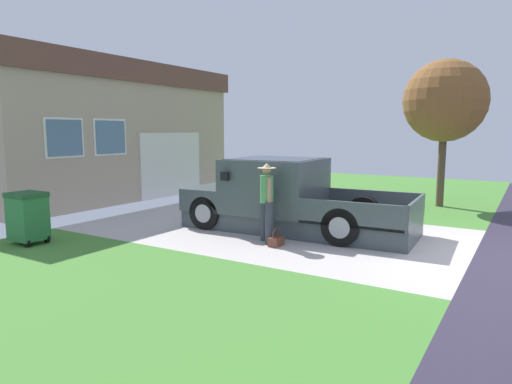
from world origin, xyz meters
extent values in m
cube|color=#B8B0AB|center=(0.00, 4.50, -0.03)|extent=(5.20, 9.00, 0.06)
cube|color=#457F31|center=(8.60, 4.50, -0.03)|extent=(12.00, 9.00, 0.06)
cube|color=#414B4F|center=(0.28, 3.83, 0.21)|extent=(2.17, 5.50, 0.42)
cube|color=#414B4F|center=(0.25, 4.42, 1.06)|extent=(2.14, 2.19, 1.27)
cube|color=#1E2833|center=(0.25, 4.42, 1.44)|extent=(1.89, 2.01, 0.53)
cube|color=#414B4F|center=(0.16, 6.00, 0.68)|extent=(2.09, 1.19, 0.53)
cube|color=black|center=(0.37, 2.26, 0.45)|extent=(2.15, 2.36, 0.06)
cube|color=#414B4F|center=(-0.61, 2.20, 0.68)|extent=(0.19, 2.25, 0.53)
cube|color=#414B4F|center=(1.35, 2.31, 0.68)|extent=(0.19, 2.25, 0.53)
cube|color=#414B4F|center=(0.43, 1.17, 0.68)|extent=(2.03, 0.17, 0.53)
cube|color=black|center=(-0.91, 5.08, 1.34)|extent=(0.11, 0.19, 0.20)
cylinder|color=black|center=(-0.71, 5.78, 0.40)|extent=(0.30, 0.81, 0.80)
cylinder|color=#9E9EA3|center=(-0.71, 5.78, 0.40)|extent=(0.30, 0.46, 0.44)
cylinder|color=black|center=(1.05, 5.88, 0.40)|extent=(0.30, 0.81, 0.80)
cylinder|color=#9E9EA3|center=(1.05, 5.88, 0.40)|extent=(0.30, 0.46, 0.44)
cylinder|color=black|center=(-0.53, 2.43, 0.40)|extent=(0.30, 0.81, 0.80)
cylinder|color=#9E9EA3|center=(-0.53, 2.43, 0.40)|extent=(0.30, 0.46, 0.44)
cylinder|color=black|center=(1.24, 2.53, 0.40)|extent=(0.30, 0.81, 0.80)
cylinder|color=#9E9EA3|center=(1.24, 2.53, 0.40)|extent=(0.30, 0.46, 0.44)
cylinder|color=#333842|center=(-1.19, 3.76, 0.44)|extent=(0.16, 0.16, 0.88)
cylinder|color=#333842|center=(-0.98, 4.00, 0.44)|extent=(0.16, 0.16, 0.88)
cylinder|color=#4C9356|center=(-1.08, 3.88, 1.14)|extent=(0.28, 0.28, 0.57)
cylinder|color=tan|center=(-1.19, 3.76, 1.09)|extent=(0.09, 0.09, 0.61)
cylinder|color=tan|center=(-0.97, 4.01, 1.09)|extent=(0.09, 0.09, 0.61)
sphere|color=tan|center=(-1.08, 3.88, 1.54)|extent=(0.19, 0.19, 0.19)
cylinder|color=#D1B78E|center=(-1.08, 3.88, 1.59)|extent=(0.38, 0.38, 0.01)
cone|color=#D1B78E|center=(-1.08, 3.88, 1.64)|extent=(0.20, 0.20, 0.11)
cube|color=brown|center=(-1.24, 3.56, 0.09)|extent=(0.34, 0.22, 0.18)
torus|color=brown|center=(-1.24, 3.56, 0.23)|extent=(0.31, 0.02, 0.31)
cube|color=tan|center=(1.75, 12.86, 1.96)|extent=(9.31, 5.07, 3.92)
cube|color=brown|center=(1.75, 12.86, 4.28)|extent=(9.68, 5.27, 0.72)
cube|color=silver|center=(3.11, 10.30, 1.14)|extent=(3.06, 0.06, 2.28)
cube|color=slate|center=(0.38, 10.30, 2.16)|extent=(1.10, 0.05, 1.00)
cube|color=silver|center=(0.38, 10.31, 2.16)|extent=(1.23, 0.02, 1.12)
cube|color=slate|center=(-1.22, 10.30, 2.16)|extent=(1.10, 0.05, 1.00)
cube|color=silver|center=(-1.22, 10.31, 2.16)|extent=(1.23, 0.02, 1.12)
cylinder|color=brown|center=(5.77, 1.59, 1.16)|extent=(0.23, 0.23, 2.33)
sphere|color=brown|center=(6.09, 1.39, 3.30)|extent=(2.05, 2.05, 2.05)
sphere|color=brown|center=(5.45, 1.54, 3.24)|extent=(2.44, 2.44, 2.44)
sphere|color=brown|center=(5.71, 1.86, 3.38)|extent=(1.85, 1.85, 1.85)
cube|color=#286B38|center=(-3.78, 8.10, 0.54)|extent=(0.58, 0.68, 0.89)
cube|color=#1C4A27|center=(-3.78, 8.10, 1.03)|extent=(0.60, 0.71, 0.10)
cylinder|color=black|center=(-4.00, 7.83, 0.09)|extent=(0.05, 0.18, 0.18)
cylinder|color=black|center=(-3.56, 7.83, 0.09)|extent=(0.05, 0.18, 0.18)
camera|label=1|loc=(-9.20, -0.85, 2.36)|focal=31.77mm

